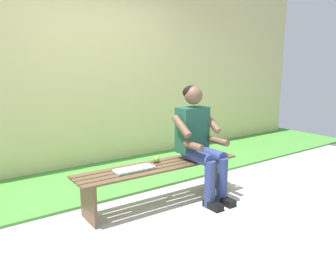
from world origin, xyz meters
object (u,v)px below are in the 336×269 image
bench_near (160,173)px  apple (156,159)px  person_seated (199,138)px  book_open (134,169)px

bench_near → apple: 0.16m
bench_near → person_seated: size_ratio=1.49×
bench_near → book_open: size_ratio=4.40×
bench_near → person_seated: (-0.45, 0.10, 0.34)m
apple → book_open: 0.33m
apple → book_open: bearing=16.2°
bench_near → book_open: 0.32m
apple → book_open: size_ratio=0.17×
book_open → bench_near: bearing=-177.5°
book_open → person_seated: bearing=174.3°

